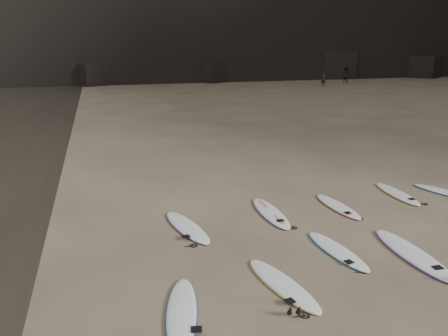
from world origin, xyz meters
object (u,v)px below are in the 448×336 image
object	(u,v)px
surfboard_3	(412,253)
surfboard_7	(338,206)
person_a	(323,79)
surfboard_0	(182,311)
surfboard_9	(448,193)
surfboard_1	(283,284)
person_b	(346,75)
surfboard_6	(271,213)
surfboard_2	(337,250)
surfboard_5	(187,227)
surfboard_8	(397,194)

from	to	relation	value
surfboard_3	surfboard_7	xyz separation A→B (m)	(-0.09, 3.20, -0.01)
surfboard_7	person_a	size ratio (longest dim) A/B	1.36
surfboard_0	surfboard_9	distance (m)	10.40
surfboard_1	person_b	size ratio (longest dim) A/B	1.25
surfboard_0	surfboard_1	world-z (taller)	surfboard_1
surfboard_3	surfboard_6	distance (m)	3.95
surfboard_1	surfboard_2	bearing A→B (deg)	16.96
surfboard_5	surfboard_7	bearing A→B (deg)	-10.48
surfboard_3	surfboard_6	size ratio (longest dim) A/B	1.12
surfboard_2	surfboard_5	bearing A→B (deg)	137.22
surfboard_5	person_a	xyz separation A→B (m)	(22.27, 33.76, 0.77)
person_a	person_b	size ratio (longest dim) A/B	0.87
surfboard_3	person_b	world-z (taller)	person_b
surfboard_5	surfboard_8	bearing A→B (deg)	-7.71
surfboard_1	surfboard_7	bearing A→B (deg)	34.94
surfboard_2	surfboard_6	bearing A→B (deg)	97.07
surfboard_5	surfboard_3	bearing A→B (deg)	-45.47
surfboard_5	surfboard_1	bearing A→B (deg)	-82.16
surfboard_9	person_b	xyz separation A→B (m)	(18.34, 36.84, 0.90)
surfboard_7	surfboard_8	size ratio (longest dim) A/B	0.97
person_b	surfboard_0	bearing A→B (deg)	116.77
surfboard_9	surfboard_2	bearing A→B (deg)	-177.35
surfboard_1	person_b	xyz separation A→B (m)	(25.78, 40.51, 0.90)
surfboard_3	surfboard_8	bearing A→B (deg)	59.39
surfboard_3	surfboard_9	xyz separation A→B (m)	(4.01, 3.28, -0.01)
surfboard_5	surfboard_9	world-z (taller)	surfboard_5
surfboard_1	surfboard_3	distance (m)	3.45
surfboard_2	person_a	xyz separation A→B (m)	(19.12, 36.09, 0.77)
surfboard_9	person_b	size ratio (longest dim) A/B	1.25
surfboard_2	surfboard_9	size ratio (longest dim) A/B	0.95
surfboard_5	person_b	size ratio (longest dim) A/B	1.29
surfboard_3	surfboard_8	world-z (taller)	surfboard_3
surfboard_8	person_a	world-z (taller)	person_a
surfboard_0	surfboard_3	distance (m)	5.63
surfboard_1	surfboard_9	size ratio (longest dim) A/B	1.00
surfboard_9	surfboard_0	bearing A→B (deg)	-179.88
surfboard_7	surfboard_6	bearing A→B (deg)	174.95
surfboard_5	surfboard_8	xyz separation A→B (m)	(7.09, 0.72, -0.00)
surfboard_6	surfboard_7	size ratio (longest dim) A/B	1.12
surfboard_8	person_a	bearing A→B (deg)	68.69
surfboard_3	surfboard_7	distance (m)	3.20
surfboard_2	surfboard_7	xyz separation A→B (m)	(1.50, 2.57, -0.00)
surfboard_6	surfboard_8	world-z (taller)	surfboard_6
surfboard_7	surfboard_8	distance (m)	2.49
surfboard_0	surfboard_1	size ratio (longest dim) A/B	0.98
surfboard_1	surfboard_8	size ratio (longest dim) A/B	1.03
surfboard_2	surfboard_8	world-z (taller)	surfboard_8
surfboard_2	surfboard_6	distance (m)	2.71
surfboard_0	surfboard_2	distance (m)	4.22
surfboard_0	surfboard_8	world-z (taller)	same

